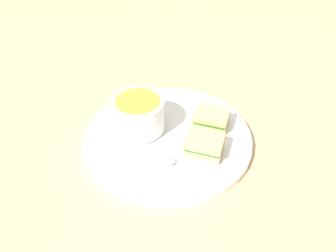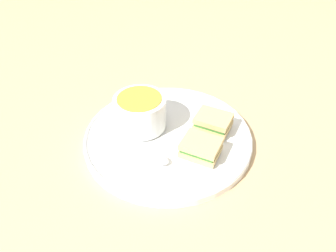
{
  "view_description": "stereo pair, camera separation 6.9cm",
  "coord_description": "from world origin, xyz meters",
  "px_view_note": "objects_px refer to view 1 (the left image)",
  "views": [
    {
      "loc": [
        0.45,
        0.28,
        0.48
      ],
      "look_at": [
        0.0,
        0.0,
        0.04
      ],
      "focal_mm": 35.0,
      "sensor_mm": 36.0,
      "label": 1
    },
    {
      "loc": [
        0.41,
        0.34,
        0.48
      ],
      "look_at": [
        0.0,
        0.0,
        0.04
      ],
      "focal_mm": 35.0,
      "sensor_mm": 36.0,
      "label": 2
    }
  ],
  "objects_px": {
    "soup_bowl": "(138,114)",
    "sandwich_half_far": "(211,118)",
    "sandwich_half_near": "(204,144)",
    "spoon": "(163,160)"
  },
  "relations": [
    {
      "from": "sandwich_half_near",
      "to": "sandwich_half_far",
      "type": "xyz_separation_m",
      "value": [
        -0.08,
        -0.03,
        0.0
      ]
    },
    {
      "from": "soup_bowl",
      "to": "sandwich_half_near",
      "type": "relative_size",
      "value": 1.3
    },
    {
      "from": "soup_bowl",
      "to": "sandwich_half_near",
      "type": "height_order",
      "value": "soup_bowl"
    },
    {
      "from": "sandwich_half_near",
      "to": "spoon",
      "type": "bearing_deg",
      "value": -37.74
    },
    {
      "from": "soup_bowl",
      "to": "sandwich_half_far",
      "type": "distance_m",
      "value": 0.16
    },
    {
      "from": "soup_bowl",
      "to": "sandwich_half_near",
      "type": "bearing_deg",
      "value": 93.61
    },
    {
      "from": "soup_bowl",
      "to": "spoon",
      "type": "bearing_deg",
      "value": 58.9
    },
    {
      "from": "spoon",
      "to": "sandwich_half_far",
      "type": "distance_m",
      "value": 0.16
    },
    {
      "from": "spoon",
      "to": "sandwich_half_near",
      "type": "xyz_separation_m",
      "value": [
        -0.07,
        0.05,
        0.01
      ]
    },
    {
      "from": "spoon",
      "to": "sandwich_half_near",
      "type": "bearing_deg",
      "value": 39.43
    }
  ]
}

